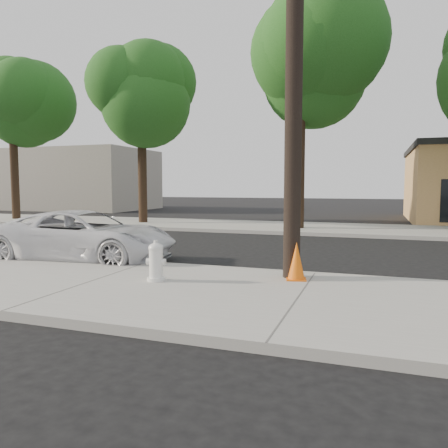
% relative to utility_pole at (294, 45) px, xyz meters
% --- Properties ---
extents(ground, '(120.00, 120.00, 0.00)m').
position_rel_utility_pole_xyz_m(ground, '(-3.60, 2.70, -4.70)').
color(ground, black).
rests_on(ground, ground).
extents(near_sidewalk, '(90.00, 4.40, 0.15)m').
position_rel_utility_pole_xyz_m(near_sidewalk, '(-3.60, -1.60, -4.62)').
color(near_sidewalk, gray).
rests_on(near_sidewalk, ground).
extents(far_sidewalk, '(90.00, 5.00, 0.15)m').
position_rel_utility_pole_xyz_m(far_sidewalk, '(-3.60, 11.20, -4.62)').
color(far_sidewalk, gray).
rests_on(far_sidewalk, ground).
extents(curb_near, '(90.00, 0.12, 0.16)m').
position_rel_utility_pole_xyz_m(curb_near, '(-3.60, 0.60, -4.62)').
color(curb_near, '#9E9B93').
rests_on(curb_near, ground).
extents(building_far, '(14.00, 8.00, 5.00)m').
position_rel_utility_pole_xyz_m(building_far, '(-23.60, 22.70, -2.20)').
color(building_far, gray).
rests_on(building_far, ground).
extents(utility_pole, '(1.40, 0.34, 9.00)m').
position_rel_utility_pole_xyz_m(utility_pole, '(0.00, 0.00, 0.00)').
color(utility_pole, black).
rests_on(utility_pole, near_sidewalk).
extents(tree_a, '(4.65, 4.50, 9.00)m').
position_rel_utility_pole_xyz_m(tree_a, '(-17.40, 10.55, 1.83)').
color(tree_a, black).
rests_on(tree_a, far_sidewalk).
extents(tree_b, '(4.34, 4.20, 8.45)m').
position_rel_utility_pole_xyz_m(tree_b, '(-9.41, 10.76, 1.45)').
color(tree_b, black).
rests_on(tree_b, far_sidewalk).
extents(tree_c, '(4.96, 4.80, 9.55)m').
position_rel_utility_pole_xyz_m(tree_c, '(-1.38, 10.34, 2.21)').
color(tree_c, black).
rests_on(tree_c, far_sidewalk).
extents(police_cruiser, '(5.02, 2.65, 1.35)m').
position_rel_utility_pole_xyz_m(police_cruiser, '(-5.66, 0.90, -4.02)').
color(police_cruiser, white).
rests_on(police_cruiser, ground).
extents(fire_hydrant, '(0.40, 0.36, 0.74)m').
position_rel_utility_pole_xyz_m(fire_hydrant, '(-2.42, -1.20, -4.19)').
color(fire_hydrant, silver).
rests_on(fire_hydrant, near_sidewalk).
extents(traffic_cone, '(0.46, 0.46, 0.75)m').
position_rel_utility_pole_xyz_m(traffic_cone, '(0.14, -0.21, -4.19)').
color(traffic_cone, orange).
rests_on(traffic_cone, near_sidewalk).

